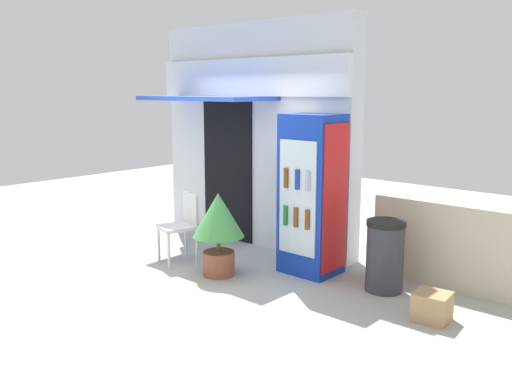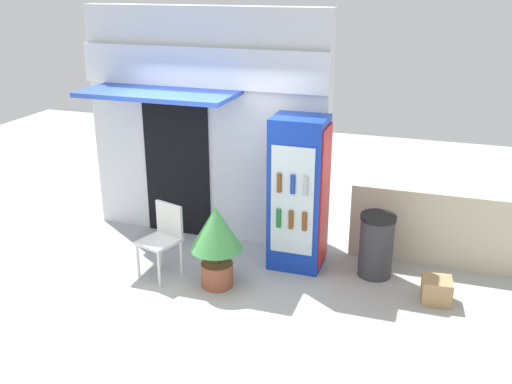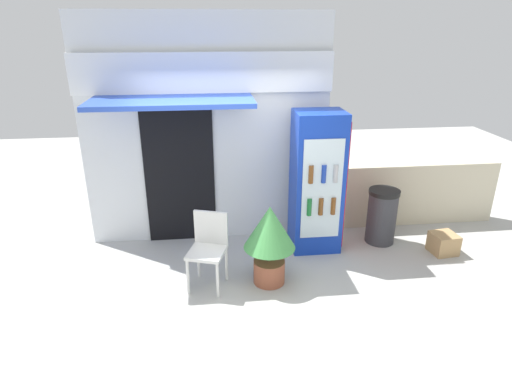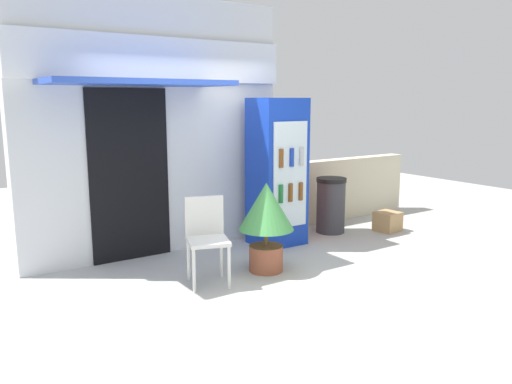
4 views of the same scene
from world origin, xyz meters
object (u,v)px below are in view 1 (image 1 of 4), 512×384
Objects in this scene: drink_cooler at (312,195)px; trash_bin at (385,256)px; plastic_chair at (183,222)px; potted_plant_near_shop at (218,223)px; cardboard_box at (432,307)px.

drink_cooler is 2.41× the size of trash_bin.
trash_bin is at bearing 17.94° from plastic_chair.
plastic_chair is at bearing 174.91° from potted_plant_near_shop.
plastic_chair is 1.13× the size of trash_bin.
drink_cooler is 1.21m from potted_plant_near_shop.
trash_bin is (1.01, 0.03, -0.58)m from drink_cooler.
potted_plant_near_shop is (-0.79, -0.86, -0.33)m from drink_cooler.
potted_plant_near_shop is (0.74, -0.07, 0.11)m from plastic_chair.
plastic_chair is at bearing -152.70° from drink_cooler.
potted_plant_near_shop is at bearing -153.71° from trash_bin.
cardboard_box is at bearing 10.10° from potted_plant_near_shop.
cardboard_box is (1.78, -0.40, -0.85)m from drink_cooler.
plastic_chair is 0.90× the size of potted_plant_near_shop.
plastic_chair is 2.67m from trash_bin.
trash_bin is at bearing 150.79° from cardboard_box.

